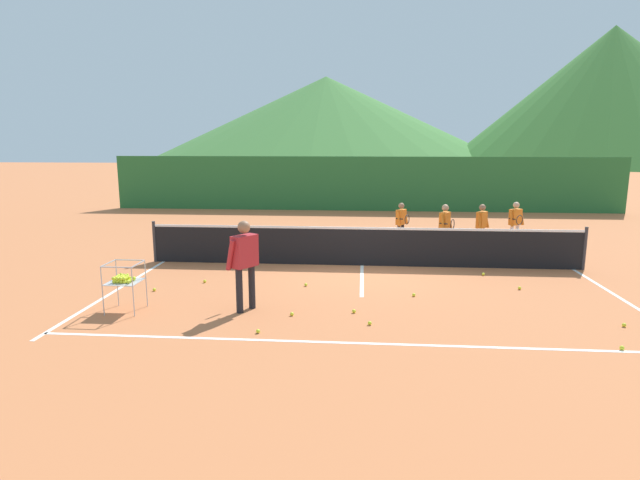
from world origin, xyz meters
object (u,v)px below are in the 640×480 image
at_px(instructor, 245,257).
at_px(tennis_ball_1, 258,331).
at_px(tennis_ball_6, 483,274).
at_px(tennis_ball_7, 354,311).
at_px(tennis_net, 362,246).
at_px(student_1, 445,224).
at_px(tennis_ball_9, 205,281).
at_px(tennis_ball_0, 624,325).
at_px(tennis_ball_4, 154,290).
at_px(student_2, 482,223).
at_px(ball_cart, 124,279).
at_px(student_3, 515,220).
at_px(tennis_ball_10, 306,285).
at_px(tennis_ball_3, 370,323).
at_px(tennis_ball_2, 292,314).
at_px(tennis_ball_11, 622,348).
at_px(tennis_ball_5, 414,295).
at_px(tennis_ball_8, 520,288).
at_px(student_0, 401,220).

bearing_deg(instructor, tennis_ball_1, -68.21).
height_order(tennis_ball_1, tennis_ball_6, same).
distance_m(tennis_ball_1, tennis_ball_7, 1.90).
distance_m(tennis_net, student_1, 2.75).
xyz_separation_m(tennis_net, student_1, (2.24, 1.56, 0.32)).
distance_m(tennis_ball_1, tennis_ball_9, 3.40).
relative_size(tennis_ball_0, tennis_ball_9, 1.00).
distance_m(tennis_ball_0, tennis_ball_4, 8.78).
bearing_deg(tennis_ball_7, student_2, 58.80).
height_order(ball_cart, tennis_ball_9, ball_cart).
height_order(student_2, student_3, student_3).
bearing_deg(tennis_ball_0, tennis_ball_10, 160.14).
xyz_separation_m(tennis_ball_3, tennis_ball_9, (-3.58, 2.38, 0.00)).
distance_m(student_1, tennis_ball_3, 6.24).
bearing_deg(tennis_ball_2, tennis_ball_7, 12.55).
bearing_deg(tennis_ball_11, tennis_ball_5, 138.81).
distance_m(instructor, tennis_ball_8, 5.78).
relative_size(student_1, tennis_ball_7, 20.17).
distance_m(tennis_ball_4, tennis_ball_11, 8.50).
distance_m(student_1, tennis_ball_7, 5.79).
bearing_deg(tennis_ball_9, student_2, 30.30).
bearing_deg(tennis_ball_9, tennis_ball_2, -42.43).
height_order(student_0, tennis_ball_10, student_0).
distance_m(tennis_ball_0, tennis_ball_11, 1.14).
relative_size(ball_cart, tennis_ball_2, 13.22).
relative_size(ball_cart, tennis_ball_3, 13.22).
relative_size(tennis_net, student_3, 8.07).
xyz_separation_m(tennis_ball_4, tennis_ball_8, (7.58, 0.75, 0.00)).
bearing_deg(ball_cart, student_3, 36.92).
height_order(instructor, tennis_ball_7, instructor).
xyz_separation_m(student_0, tennis_ball_11, (2.73, -7.70, -0.73)).
bearing_deg(student_0, tennis_ball_11, -70.49).
bearing_deg(tennis_ball_8, tennis_ball_7, -152.46).
xyz_separation_m(student_0, tennis_ball_6, (1.66, -3.43, -0.73)).
relative_size(student_1, tennis_ball_4, 20.17).
height_order(tennis_net, tennis_ball_9, tennis_net).
distance_m(student_3, tennis_ball_4, 10.24).
bearing_deg(tennis_ball_1, student_3, 50.81).
relative_size(student_0, tennis_ball_10, 18.68).
relative_size(tennis_ball_3, tennis_ball_6, 1.00).
relative_size(tennis_ball_2, tennis_ball_7, 1.00).
xyz_separation_m(tennis_net, tennis_ball_11, (3.87, -5.02, -0.47)).
relative_size(tennis_ball_6, tennis_ball_10, 1.00).
bearing_deg(student_0, tennis_ball_2, -109.83).
relative_size(tennis_ball_2, tennis_ball_5, 1.00).
distance_m(tennis_ball_2, tennis_ball_11, 5.23).
xyz_separation_m(instructor, tennis_ball_10, (0.92, 1.67, -0.97)).
bearing_deg(tennis_ball_10, tennis_net, 58.94).
bearing_deg(tennis_ball_9, ball_cart, -113.55).
relative_size(tennis_net, student_0, 8.44).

